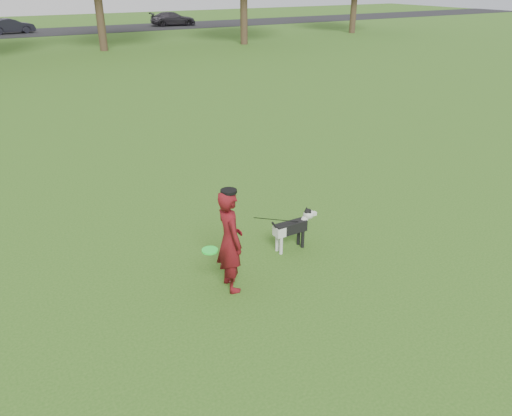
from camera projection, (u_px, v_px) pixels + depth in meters
ground at (285, 262)px, 8.06m from camera, size 120.00×120.00×0.00m
road at (9, 34)px, 39.42m from camera, size 120.00×7.00×0.02m
man at (230, 241)px, 7.10m from camera, size 0.42×0.60×1.56m
dog at (294, 226)px, 8.31m from camera, size 0.91×0.18×0.69m
car_mid at (11, 26)px, 39.29m from camera, size 3.57×1.71×1.13m
car_right at (173, 19)px, 45.44m from camera, size 4.30×2.32×1.18m
man_held_items at (279, 220)px, 7.72m from camera, size 2.04×0.66×1.11m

